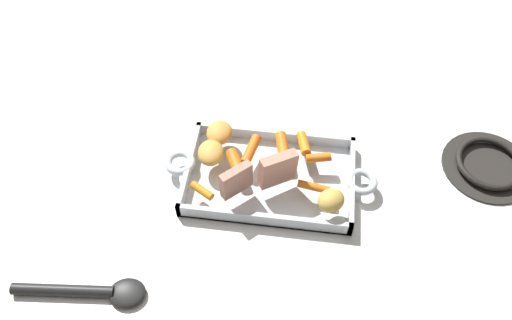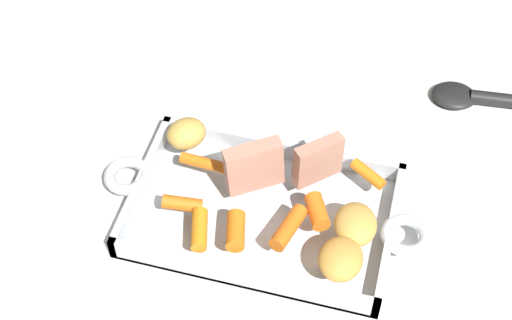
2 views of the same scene
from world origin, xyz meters
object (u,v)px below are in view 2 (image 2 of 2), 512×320
Objects in this scene: baby_carrot_southeast at (289,228)px; potato_corner at (186,133)px; potato_near_roast at (356,224)px; baby_carrot_northwest at (199,229)px; roast_slice_thin at (254,166)px; baby_carrot_center_left at (317,211)px; baby_carrot_center_right at (204,163)px; roasting_dish at (263,212)px; baby_carrot_short at (236,230)px; baby_carrot_southwest at (368,174)px; serving_spoon at (498,100)px; baby_carrot_northeast at (182,204)px; roast_slice_thick at (318,161)px; potato_whole at (341,259)px.

potato_corner is (-0.15, 0.10, 0.01)m from baby_carrot_southeast.
baby_carrot_northwest is at bearing -164.02° from potato_near_roast.
roast_slice_thin is 0.09m from baby_carrot_center_left.
baby_carrot_southeast is at bearing -45.51° from roast_slice_thin.
potato_corner is (-0.06, 0.13, 0.01)m from baby_carrot_northwest.
baby_carrot_center_right is 0.20m from potato_near_roast.
roasting_dish is 8.02× the size of potato_corner.
potato_corner is at bearing 129.06° from baby_carrot_short.
potato_near_roast is 1.18× the size of potato_corner.
baby_carrot_southwest is 0.25m from serving_spoon.
serving_spoon is (0.35, 0.30, -0.03)m from baby_carrot_northeast.
baby_carrot_short is at bearing -107.27° from roasting_dish.
potato_corner is at bearing 156.48° from roast_slice_thin.
serving_spoon is at bearing 40.99° from roast_slice_thin.
baby_carrot_center_left is 0.69× the size of baby_carrot_southeast.
baby_carrot_center_left is at bearing 25.01° from baby_carrot_northwest.
baby_carrot_short is (0.07, -0.09, 0.00)m from baby_carrot_center_right.
baby_carrot_short is at bearing -17.05° from baby_carrot_northeast.
roast_slice_thick reaches higher than baby_carrot_northeast.
baby_carrot_center_left is 0.91× the size of baby_carrot_short.
baby_carrot_center_right is 0.99× the size of potato_near_roast.
roasting_dish is at bearing 39.85° from serving_spoon.
baby_carrot_short reaches higher than baby_carrot_center_left.
baby_carrot_southwest is at bearing 89.02° from potato_near_roast.
potato_whole is at bearing -0.41° from baby_carrot_northwest.
baby_carrot_southeast reaches higher than baby_carrot_northeast.
roasting_dish reaches higher than serving_spoon.
roast_slice_thin is 0.09m from baby_carrot_northeast.
baby_carrot_center_left is at bearing -21.10° from potato_corner.
baby_carrot_northwest is at bearing -132.16° from roasting_dish.
baby_carrot_southwest reaches higher than roasting_dish.
baby_carrot_center_right reaches higher than serving_spoon.
potato_whole is at bearing -35.43° from roast_slice_thin.
potato_whole is (0.12, -0.01, 0.00)m from baby_carrot_short.
baby_carrot_southeast is at bearing -126.19° from baby_carrot_southwest.
serving_spoon is (0.32, 0.33, -0.03)m from baby_carrot_northwest.
baby_carrot_northeast is 1.09× the size of baby_carrot_center_left.
baby_carrot_southwest is 0.18m from baby_carrot_short.
roast_slice_thin reaches higher than serving_spoon.
baby_carrot_center_left is at bearing 10.28° from baby_carrot_northeast.
baby_carrot_short reaches higher than baby_carrot_northwest.
serving_spoon is at bearing 48.78° from baby_carrot_short.
baby_carrot_northwest reaches higher than serving_spoon.
roast_slice_thick is at bearing 31.19° from baby_carrot_northeast.
roast_slice_thin is 1.12× the size of roast_slice_thick.
roast_slice_thin is 1.37× the size of baby_carrot_northwest.
roast_slice_thick is 1.22× the size of baby_carrot_northwest.
baby_carrot_southeast reaches higher than roasting_dish.
baby_carrot_short reaches higher than baby_carrot_center_right.
serving_spoon is at bearing 53.99° from baby_carrot_center_left.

